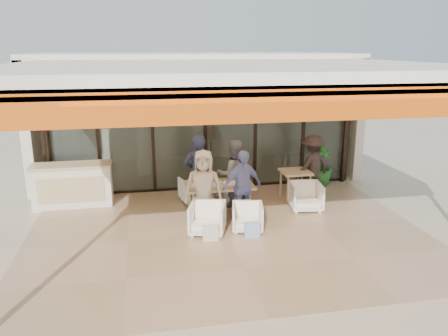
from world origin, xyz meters
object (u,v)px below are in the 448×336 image
(dining_table, at_px, (219,186))
(chair_far_left, at_px, (196,189))
(side_table, at_px, (295,175))
(potted_palm, at_px, (320,165))
(chair_near_right, at_px, (247,216))
(host_counter, at_px, (73,185))
(chair_far_right, at_px, (229,189))
(chair_near_left, at_px, (207,217))
(diner_periwinkle, at_px, (242,187))
(side_chair, at_px, (306,195))
(diner_navy, at_px, (198,173))
(standing_woman, at_px, (312,166))
(diner_cream, at_px, (204,188))
(diner_grey, at_px, (234,174))

(dining_table, relative_size, chair_far_left, 2.15)
(side_table, bearing_deg, potted_palm, 42.18)
(chair_far_left, bearing_deg, chair_near_right, 98.38)
(host_counter, height_order, chair_far_right, host_counter)
(chair_near_left, bearing_deg, side_table, 51.12)
(diner_periwinkle, height_order, side_chair, diner_periwinkle)
(diner_navy, bearing_deg, potted_palm, -173.16)
(side_chair, bearing_deg, dining_table, -173.99)
(dining_table, bearing_deg, standing_woman, 19.25)
(diner_navy, distance_m, diner_cream, 0.90)
(diner_navy, relative_size, diner_cream, 1.08)
(diner_cream, bearing_deg, chair_near_left, -77.59)
(chair_far_right, height_order, standing_woman, standing_woman)
(chair_near_right, bearing_deg, diner_navy, 132.49)
(diner_grey, xyz_separation_m, side_chair, (1.62, -0.50, -0.46))
(dining_table, distance_m, diner_cream, 0.63)
(chair_near_right, height_order, diner_periwinkle, diner_periwinkle)
(host_counter, xyz_separation_m, chair_far_left, (2.90, -0.30, -0.18))
(host_counter, bearing_deg, dining_table, -20.51)
(host_counter, relative_size, side_table, 2.48)
(chair_far_left, bearing_deg, diner_grey, 133.77)
(host_counter, height_order, diner_grey, diner_grey)
(chair_near_left, distance_m, diner_navy, 1.50)
(side_chair, bearing_deg, chair_far_right, 155.90)
(host_counter, bearing_deg, chair_far_right, -4.52)
(host_counter, distance_m, chair_far_right, 3.76)
(diner_grey, height_order, standing_woman, diner_grey)
(chair_far_right, bearing_deg, host_counter, -23.58)
(diner_cream, distance_m, diner_periwinkle, 0.84)
(chair_far_left, bearing_deg, side_chair, 142.36)
(chair_far_left, relative_size, chair_near_left, 0.97)
(side_table, bearing_deg, chair_near_right, -134.52)
(host_counter, bearing_deg, potted_palm, 3.71)
(diner_cream, xyz_separation_m, potted_palm, (3.53, 2.11, -0.24))
(diner_navy, bearing_deg, diner_periwinkle, 120.88)
(chair_near_right, relative_size, side_table, 0.86)
(potted_palm, bearing_deg, chair_near_right, -135.79)
(host_counter, distance_m, side_chair, 5.52)
(diner_grey, xyz_separation_m, potted_palm, (2.69, 1.21, -0.24))
(diner_grey, relative_size, standing_woman, 1.04)
(dining_table, xyz_separation_m, standing_woman, (2.56, 0.89, 0.11))
(diner_cream, height_order, potted_palm, diner_cream)
(chair_far_left, distance_m, diner_grey, 1.09)
(chair_far_left, xyz_separation_m, side_chair, (2.46, -1.00, 0.01))
(standing_woman, bearing_deg, chair_near_right, 18.22)
(dining_table, distance_m, diner_grey, 0.63)
(host_counter, distance_m, chair_far_left, 2.92)
(diner_navy, distance_m, diner_periwinkle, 1.23)
(chair_far_left, xyz_separation_m, chair_near_left, (0.00, -1.90, 0.01))
(diner_cream, distance_m, side_chair, 2.53)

